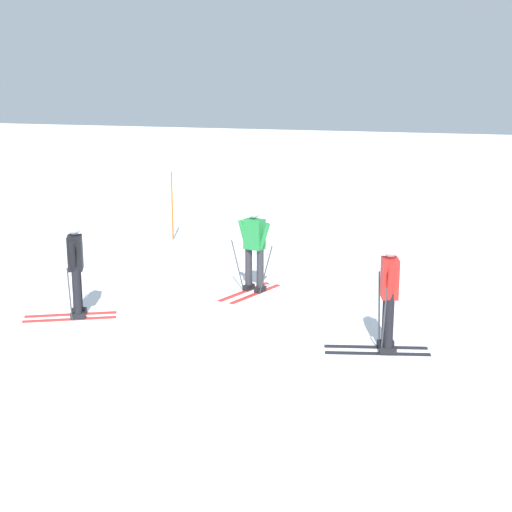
{
  "coord_description": "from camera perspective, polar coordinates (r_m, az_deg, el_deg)",
  "views": [
    {
      "loc": [
        5.46,
        -7.62,
        3.93
      ],
      "look_at": [
        0.48,
        4.25,
        0.9
      ],
      "focal_mm": 49.69,
      "sensor_mm": 36.0,
      "label": 1
    }
  ],
  "objects": [
    {
      "name": "trail_marker_pole",
      "position": [
        19.01,
        -6.76,
        4.04
      ],
      "size": [
        0.04,
        0.04,
        1.84
      ],
      "primitive_type": "cylinder",
      "color": "#C65614",
      "rests_on": "ground"
    },
    {
      "name": "ground_plane",
      "position": [
        10.17,
        -12.02,
        -9.8
      ],
      "size": [
        120.0,
        120.0,
        0.0
      ],
      "primitive_type": "plane",
      "color": "white"
    },
    {
      "name": "skier_green",
      "position": [
        13.93,
        -0.15,
        0.74
      ],
      "size": [
        0.98,
        1.64,
        1.71
      ],
      "color": "red",
      "rests_on": "ground"
    },
    {
      "name": "skier_black",
      "position": [
        12.74,
        -14.33,
        -0.87
      ],
      "size": [
        1.55,
        1.16,
        1.71
      ],
      "color": "red",
      "rests_on": "ground"
    },
    {
      "name": "far_snow_ridge",
      "position": [
        30.28,
        12.34,
        6.87
      ],
      "size": [
        80.0,
        7.56,
        1.45
      ],
      "primitive_type": "cube",
      "color": "white",
      "rests_on": "ground"
    },
    {
      "name": "skier_red",
      "position": [
        10.9,
        10.6,
        -3.04
      ],
      "size": [
        1.63,
        0.95,
        1.71
      ],
      "color": "black",
      "rests_on": "ground"
    }
  ]
}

